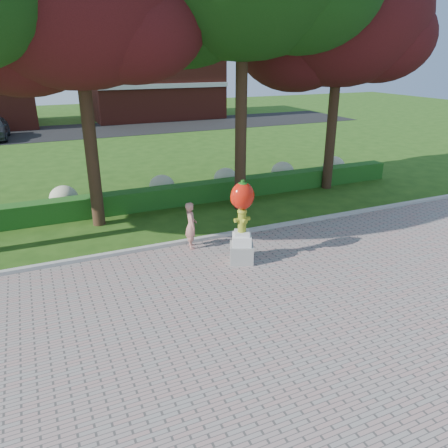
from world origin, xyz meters
The scene contains 11 objects.
ground centered at (0.00, 0.00, 0.00)m, with size 100.00×100.00×0.00m, color #224812.
walkway centered at (0.00, -4.00, 0.02)m, with size 40.00×14.00×0.04m, color gray.
curb centered at (0.00, 3.00, 0.07)m, with size 40.00×0.18×0.15m, color #ADADA5.
lawn_hedge centered at (0.00, 7.00, 0.40)m, with size 24.00×0.70×0.80m, color #184C15.
hydrangea_row centered at (0.57, 8.00, 0.55)m, with size 20.10×1.10×0.99m.
street centered at (0.00, 28.00, 0.01)m, with size 50.00×8.00×0.02m, color black.
building_right centered at (8.00, 34.00, 3.20)m, with size 12.00×8.00×6.40m, color maroon.
tree_mid_left centered at (-2.10, 6.08, 7.30)m, with size 8.25×7.04×10.69m.
tree_far_right centered at (8.40, 6.58, 6.97)m, with size 7.88×6.72×10.21m.
hydrant_sculpture centered at (1.38, 1.03, 1.37)m, with size 0.90×0.90×2.51m.
woman centered at (0.37, 2.60, 0.80)m, with size 0.55×0.36×1.52m, color tan.
Camera 1 is at (-3.89, -9.53, 5.82)m, focal length 35.00 mm.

